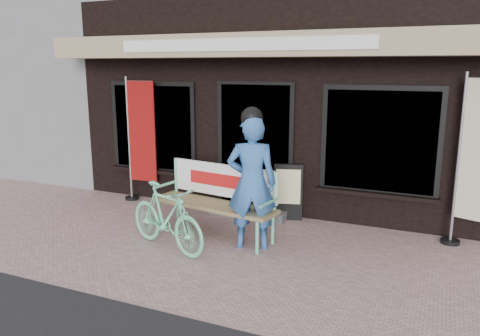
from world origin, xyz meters
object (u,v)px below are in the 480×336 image
at_px(menu_stand, 288,191).
at_px(nobori_red, 140,138).
at_px(bench, 218,195).
at_px(person, 252,180).
at_px(bicycle, 166,217).
at_px(nobori_cream, 477,161).

bearing_deg(menu_stand, nobori_red, 165.42).
bearing_deg(menu_stand, bench, -139.17).
bearing_deg(bench, nobori_red, 162.12).
xyz_separation_m(bench, person, (0.63, -0.25, 0.34)).
bearing_deg(nobori_red, bicycle, -53.66).
bearing_deg(nobori_red, nobori_cream, -7.82).
height_order(nobori_cream, menu_stand, nobori_cream).
height_order(nobori_red, menu_stand, nobori_red).
bearing_deg(nobori_red, bench, -33.24).
xyz_separation_m(nobori_red, nobori_cream, (5.45, -0.13, 0.06)).
xyz_separation_m(nobori_red, menu_stand, (2.81, 0.04, -0.70)).
bearing_deg(bench, bicycle, -108.24).
height_order(bench, person, person).
bearing_deg(nobori_cream, bench, -143.92).
distance_m(bicycle, nobori_red, 2.58).
bearing_deg(nobori_red, menu_stand, -5.76).
bearing_deg(bicycle, nobori_red, 63.30).
height_order(bicycle, nobori_cream, nobori_cream).
height_order(person, bicycle, person).
xyz_separation_m(bench, bicycle, (-0.39, -0.77, -0.16)).
distance_m(person, nobori_red, 3.02).
distance_m(bench, person, 0.76).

